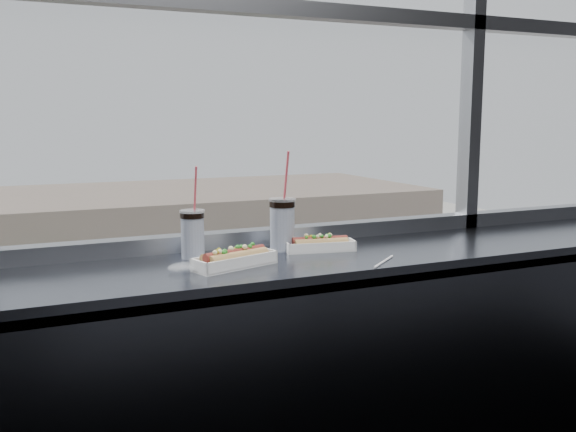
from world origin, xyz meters
name	(u,v)px	position (x,y,z in m)	size (l,w,h in m)	color
wall_back_lower	(264,376)	(0.00, 1.50, 0.55)	(6.00, 6.00, 0.00)	black
counter	(292,266)	(0.00, 1.23, 1.07)	(6.00, 0.55, 0.06)	slate
hotdog_tray_left	(235,258)	(-0.24, 1.17, 1.13)	(0.31, 0.18, 0.07)	white
hotdog_tray_right	(320,244)	(0.14, 1.28, 1.13)	(0.27, 0.13, 0.06)	white
soda_cup_left	(193,232)	(-0.32, 1.36, 1.20)	(0.09, 0.09, 0.33)	white
soda_cup_right	(282,222)	(0.02, 1.35, 1.21)	(0.10, 0.10, 0.37)	white
loose_straw	(384,261)	(0.25, 1.02, 1.10)	(0.01, 0.01, 0.19)	white
wrapper	(186,267)	(-0.40, 1.18, 1.11)	(0.11, 0.08, 0.03)	silver
plaza_ground	(25,305)	(0.00, 45.00, -11.00)	(120.00, 120.00, 0.00)	beige
far_sidewalk	(38,392)	(0.00, 29.50, -10.98)	(80.00, 6.00, 0.04)	beige
far_building	(24,264)	(0.00, 39.50, -7.00)	(50.00, 14.00, 8.00)	gray
car_near_e	(422,432)	(12.75, 17.50, -9.94)	(5.98, 2.49, 1.99)	#3F2F64
pedestrian_b	(0,377)	(-1.53, 29.21, -9.85)	(0.99, 0.74, 2.23)	#66605B
pedestrian_d	(241,343)	(9.93, 29.41, -10.05)	(0.81, 0.61, 1.82)	#66605B
tree_center	(36,314)	(0.13, 29.50, -7.24)	(3.55, 3.55, 5.54)	#47382B
tree_right	(257,302)	(10.88, 29.50, -7.94)	(2.89, 2.89, 4.51)	#47382B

